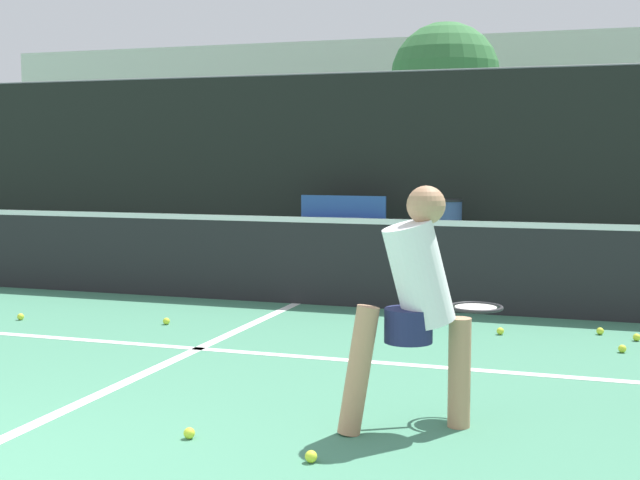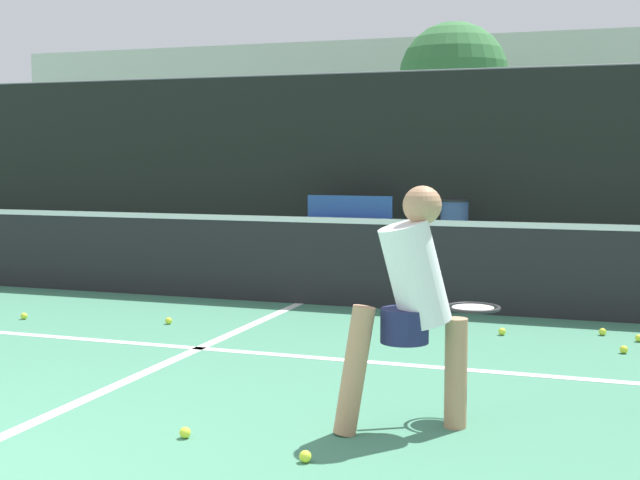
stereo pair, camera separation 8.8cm
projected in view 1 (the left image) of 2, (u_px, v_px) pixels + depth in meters
name	position (u px, v px, depth m)	size (l,w,h in m)	color
court_service_line	(198.00, 349.00, 7.44)	(8.25, 0.10, 0.01)	white
court_center_mark	(173.00, 360.00, 7.02)	(0.10, 5.69, 0.01)	white
net	(296.00, 257.00, 9.65)	(11.09, 0.09, 1.07)	slate
fence_back	(434.00, 156.00, 16.60)	(24.00, 0.06, 3.19)	black
player_practicing	(417.00, 298.00, 5.20)	(0.95, 0.97, 1.45)	tan
tennis_ball_scattered_0	(311.00, 456.00, 4.70)	(0.07, 0.07, 0.07)	#D1E033
tennis_ball_scattered_1	(21.00, 317.00, 8.73)	(0.07, 0.07, 0.07)	#D1E033
tennis_ball_scattered_2	(166.00, 321.00, 8.50)	(0.07, 0.07, 0.07)	#D1E033
tennis_ball_scattered_4	(637.00, 337.00, 7.75)	(0.07, 0.07, 0.07)	#D1E033
tennis_ball_scattered_5	(500.00, 331.00, 8.02)	(0.07, 0.07, 0.07)	#D1E033
tennis_ball_scattered_6	(189.00, 433.00, 5.09)	(0.07, 0.07, 0.07)	#D1E033
tennis_ball_scattered_7	(622.00, 349.00, 7.30)	(0.07, 0.07, 0.07)	#D1E033
tennis_ball_scattered_10	(600.00, 331.00, 8.02)	(0.07, 0.07, 0.07)	#D1E033
courtside_bench	(341.00, 217.00, 16.34)	(1.64, 0.40, 0.86)	#2D519E
trash_bin	(448.00, 222.00, 15.79)	(0.51, 0.51, 0.83)	#384C7F
parked_car	(304.00, 197.00, 20.34)	(1.68, 4.49, 1.52)	silver
tree_west	(445.00, 78.00, 23.97)	(2.93, 2.93, 5.16)	brown
building_far	(514.00, 121.00, 28.81)	(36.00, 2.40, 5.36)	beige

